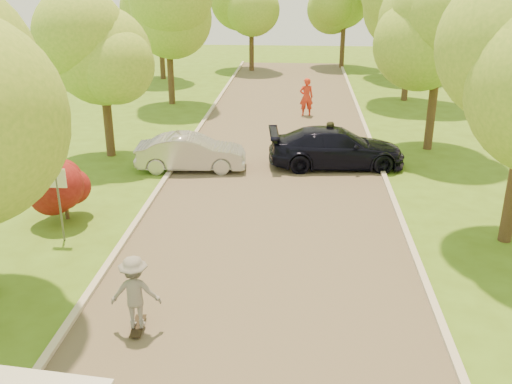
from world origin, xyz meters
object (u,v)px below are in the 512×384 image
(silver_sedan, at_px, (191,153))
(dark_sedan, at_px, (336,148))
(street_sign, at_px, (58,190))
(person_olive, at_px, (328,143))
(longboard, at_px, (138,326))
(skateboarder, at_px, (135,292))
(person_striped, at_px, (306,97))

(silver_sedan, distance_m, dark_sedan, 5.66)
(street_sign, relative_size, dark_sedan, 0.41)
(street_sign, xyz_separation_m, person_olive, (7.80, 7.70, -0.71))
(longboard, bearing_deg, street_sign, -57.16)
(skateboarder, bearing_deg, dark_sedan, -118.68)
(silver_sedan, height_order, dark_sedan, dark_sedan)
(silver_sedan, distance_m, skateboarder, 10.61)
(street_sign, height_order, longboard, street_sign)
(longboard, xyz_separation_m, person_olive, (4.50, 11.81, 0.76))
(street_sign, height_order, skateboarder, street_sign)
(street_sign, bearing_deg, person_olive, 44.62)
(skateboarder, height_order, person_olive, skateboarder)
(longboard, distance_m, skateboarder, 0.84)
(skateboarder, relative_size, person_striped, 0.82)
(skateboarder, bearing_deg, person_olive, -116.74)
(street_sign, distance_m, longboard, 5.48)
(person_olive, bearing_deg, silver_sedan, -2.13)
(silver_sedan, relative_size, skateboarder, 2.55)
(dark_sedan, relative_size, longboard, 6.13)
(person_olive, bearing_deg, street_sign, 29.34)
(person_striped, distance_m, person_olive, 8.01)
(person_striped, height_order, person_olive, person_striped)
(skateboarder, xyz_separation_m, person_olive, (4.50, 11.81, -0.08))
(longboard, bearing_deg, person_olive, -116.74)
(longboard, xyz_separation_m, person_striped, (3.64, 19.77, 0.91))
(longboard, xyz_separation_m, skateboarder, (0.00, 0.00, 0.84))
(dark_sedan, xyz_separation_m, longboard, (-4.80, -11.43, -0.68))
(longboard, relative_size, skateboarder, 0.52)
(longboard, bearing_deg, dark_sedan, -118.68)
(silver_sedan, bearing_deg, skateboarder, 179.70)
(street_sign, relative_size, skateboarder, 1.32)
(person_striped, xyz_separation_m, person_olive, (0.86, -7.96, -0.15))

